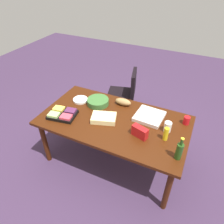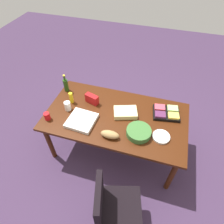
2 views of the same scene
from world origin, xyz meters
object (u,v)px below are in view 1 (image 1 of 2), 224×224
object	(u,v)px
wine_bottle	(179,151)
pizza_box	(149,116)
office_chair	(123,99)
chip_bag_red	(140,132)
fruit_platter	(63,114)
red_solo_cup	(187,120)
salad_bowl	(98,102)
paper_plate_stack	(80,100)
bread_loaf	(123,102)
sheet_cake	(104,118)
mustard_bottle	(166,134)
conference_table	(114,124)
mayo_jar	(168,127)

from	to	relation	value
wine_bottle	pizza_box	distance (m)	0.73
office_chair	chip_bag_red	world-z (taller)	office_chair
chip_bag_red	fruit_platter	size ratio (longest dim) A/B	0.50
red_solo_cup	salad_bowl	distance (m)	1.25
paper_plate_stack	bread_loaf	world-z (taller)	bread_loaf
paper_plate_stack	bread_loaf	bearing A→B (deg)	16.09
red_solo_cup	wine_bottle	distance (m)	0.63
sheet_cake	mustard_bottle	bearing A→B (deg)	-0.70
chip_bag_red	sheet_cake	size ratio (longest dim) A/B	0.62
bread_loaf	pizza_box	xyz separation A→B (m)	(0.44, -0.13, -0.03)
chip_bag_red	red_solo_cup	bearing A→B (deg)	45.95
paper_plate_stack	office_chair	bearing A→B (deg)	68.54
chip_bag_red	office_chair	bearing A→B (deg)	120.16
conference_table	fruit_platter	bearing A→B (deg)	-160.94
conference_table	sheet_cake	xyz separation A→B (m)	(-0.12, -0.07, 0.11)
wine_bottle	mustard_bottle	size ratio (longest dim) A/B	1.68
conference_table	fruit_platter	world-z (taller)	fruit_platter
red_solo_cup	office_chair	bearing A→B (deg)	147.69
sheet_cake	salad_bowl	bearing A→B (deg)	130.02
paper_plate_stack	salad_bowl	bearing A→B (deg)	6.67
chip_bag_red	conference_table	bearing A→B (deg)	158.95
office_chair	sheet_cake	world-z (taller)	office_chair
red_solo_cup	mustard_bottle	distance (m)	0.44
red_solo_cup	wine_bottle	bearing A→B (deg)	-88.48
red_solo_cup	sheet_cake	distance (m)	1.08
chip_bag_red	salad_bowl	world-z (taller)	chip_bag_red
mustard_bottle	sheet_cake	bearing A→B (deg)	179.30
office_chair	salad_bowl	bearing A→B (deg)	-94.21
sheet_cake	pizza_box	bearing A→B (deg)	30.02
pizza_box	red_solo_cup	bearing A→B (deg)	14.05
bread_loaf	wine_bottle	world-z (taller)	wine_bottle
mayo_jar	pizza_box	bearing A→B (deg)	149.74
chip_bag_red	pizza_box	world-z (taller)	chip_bag_red
paper_plate_stack	wine_bottle	bearing A→B (deg)	-17.79
salad_bowl	wine_bottle	bearing A→B (deg)	-22.75
sheet_cake	mustard_bottle	size ratio (longest dim) A/B	1.83
wine_bottle	fruit_platter	xyz separation A→B (m)	(-1.57, 0.07, -0.08)
salad_bowl	fruit_platter	bearing A→B (deg)	-123.42
conference_table	paper_plate_stack	distance (m)	0.68
paper_plate_stack	fruit_platter	size ratio (longest dim) A/B	0.55
red_solo_cup	fruit_platter	world-z (taller)	red_solo_cup
conference_table	wine_bottle	world-z (taller)	wine_bottle
bread_loaf	salad_bowl	xyz separation A→B (m)	(-0.34, -0.15, -0.01)
mayo_jar	salad_bowl	world-z (taller)	mayo_jar
conference_table	wine_bottle	distance (m)	0.97
conference_table	mustard_bottle	size ratio (longest dim) A/B	11.29
wine_bottle	salad_bowl	distance (m)	1.37
conference_table	salad_bowl	xyz separation A→B (m)	(-0.37, 0.23, 0.12)
sheet_cake	mayo_jar	distance (m)	0.83
wine_bottle	conference_table	bearing A→B (deg)	161.28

